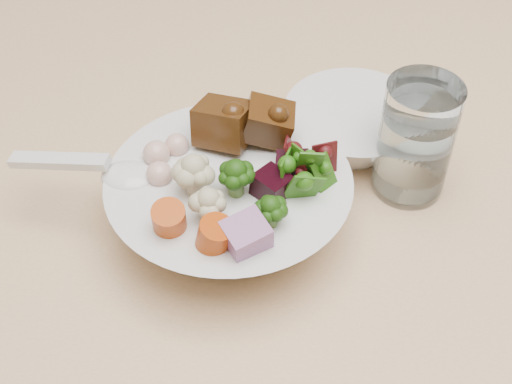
% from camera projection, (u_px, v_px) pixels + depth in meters
% --- Properties ---
extents(chair_far, '(0.51, 0.51, 0.86)m').
position_uv_depth(chair_far, '(442.00, 44.00, 1.34)').
color(chair_far, tan).
rests_on(chair_far, ground).
extents(food_bowl, '(0.23, 0.23, 0.12)m').
position_uv_depth(food_bowl, '(232.00, 200.00, 0.68)').
color(food_bowl, silver).
rests_on(food_bowl, dining_table).
extents(soup_spoon, '(0.15, 0.04, 0.03)m').
position_uv_depth(soup_spoon, '(110.00, 173.00, 0.66)').
color(soup_spoon, silver).
rests_on(soup_spoon, food_bowl).
extents(water_glass, '(0.07, 0.07, 0.13)m').
position_uv_depth(water_glass, '(415.00, 144.00, 0.71)').
color(water_glass, white).
rests_on(water_glass, dining_table).
extents(side_bowl, '(0.15, 0.15, 0.05)m').
position_uv_depth(side_bowl, '(353.00, 128.00, 0.78)').
color(side_bowl, silver).
rests_on(side_bowl, dining_table).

